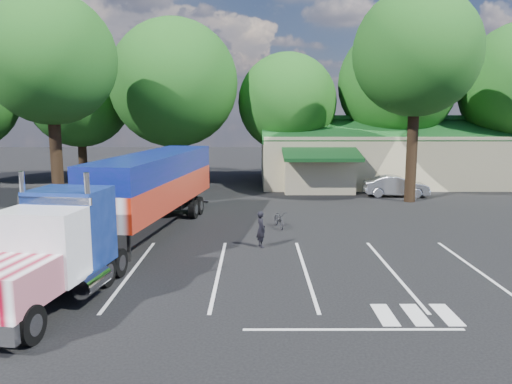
{
  "coord_description": "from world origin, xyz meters",
  "views": [
    {
      "loc": [
        1.32,
        -23.7,
        5.82
      ],
      "look_at": [
        1.39,
        0.04,
        2.0
      ],
      "focal_mm": 35.0,
      "sensor_mm": 36.0,
      "label": 1
    }
  ],
  "objects_px": {
    "semi_truck": "(136,194)",
    "woman": "(261,229)",
    "silver_sedan": "(396,186)",
    "bicycle": "(279,219)"
  },
  "relations": [
    {
      "from": "semi_truck",
      "to": "woman",
      "type": "height_order",
      "value": "semi_truck"
    },
    {
      "from": "semi_truck",
      "to": "silver_sedan",
      "type": "bearing_deg",
      "value": 48.76
    },
    {
      "from": "bicycle",
      "to": "woman",
      "type": "bearing_deg",
      "value": -116.89
    },
    {
      "from": "woman",
      "to": "silver_sedan",
      "type": "xyz_separation_m",
      "value": [
        9.57,
        13.12,
        -0.07
      ]
    },
    {
      "from": "semi_truck",
      "to": "bicycle",
      "type": "relative_size",
      "value": 11.8
    },
    {
      "from": "semi_truck",
      "to": "woman",
      "type": "relative_size",
      "value": 12.1
    },
    {
      "from": "woman",
      "to": "silver_sedan",
      "type": "height_order",
      "value": "woman"
    },
    {
      "from": "bicycle",
      "to": "silver_sedan",
      "type": "xyz_separation_m",
      "value": [
        8.6,
        9.44,
        0.3
      ]
    },
    {
      "from": "woman",
      "to": "silver_sedan",
      "type": "relative_size",
      "value": 0.36
    },
    {
      "from": "bicycle",
      "to": "silver_sedan",
      "type": "distance_m",
      "value": 12.77
    }
  ]
}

